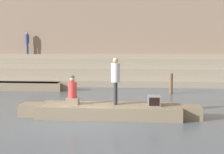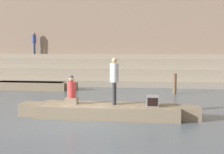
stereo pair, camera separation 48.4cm
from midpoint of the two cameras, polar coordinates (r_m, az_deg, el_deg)
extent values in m
plane|color=#4C5660|center=(10.95, -4.75, -7.90)|extent=(120.00, 120.00, 0.00)
cube|color=gray|center=(22.06, 1.56, -0.76)|extent=(36.00, 4.47, 0.34)
cube|color=gray|center=(22.40, 1.66, 0.21)|extent=(36.00, 3.73, 0.34)
cube|color=gray|center=(22.74, 1.76, 1.14)|extent=(36.00, 2.98, 0.34)
cube|color=gray|center=(23.09, 1.86, 2.05)|extent=(36.00, 2.24, 0.34)
cube|color=gray|center=(23.44, 1.95, 2.93)|extent=(36.00, 1.49, 0.34)
cube|color=gray|center=(23.80, 2.04, 3.79)|extent=(36.00, 0.75, 0.34)
cube|color=#7F6B5B|center=(24.82, 2.28, 9.42)|extent=(34.20, 1.20, 8.57)
cube|color=#4C4037|center=(24.24, 2.11, 0.10)|extent=(34.20, 0.12, 0.60)
cube|color=#756651|center=(11.36, 0.43, -6.22)|extent=(5.11, 1.45, 0.45)
cube|color=tan|center=(11.32, 0.43, -5.23)|extent=(4.70, 1.35, 0.05)
cube|color=#756651|center=(11.38, 15.22, -6.39)|extent=(0.71, 0.80, 0.45)
cube|color=#756651|center=(12.07, -13.49, -5.69)|extent=(0.71, 0.80, 0.45)
cylinder|color=olive|center=(12.25, -2.66, -4.78)|extent=(2.59, 0.04, 0.04)
cylinder|color=#28282D|center=(11.43, 1.69, -2.92)|extent=(0.13, 0.13, 0.82)
cylinder|color=#28282D|center=(11.26, 1.60, -3.05)|extent=(0.13, 0.13, 0.82)
cylinder|color=#B2B2BC|center=(11.26, 1.66, 0.80)|extent=(0.32, 0.32, 0.68)
sphere|color=#9E7556|center=(11.24, 1.66, 3.03)|extent=(0.19, 0.19, 0.19)
cube|color=#756656|center=(11.52, -6.20, -4.35)|extent=(0.44, 0.35, 0.24)
cylinder|color=#B23333|center=(11.46, -6.22, -2.33)|extent=(0.32, 0.32, 0.58)
sphere|color=#9E7556|center=(11.41, -6.24, -0.40)|extent=(0.19, 0.19, 0.19)
sphere|color=#333338|center=(11.41, -6.24, -0.06)|extent=(0.17, 0.17, 0.17)
cube|color=slate|center=(11.16, 8.67, -4.35)|extent=(0.44, 0.47, 0.37)
cube|color=black|center=(10.92, 8.70, -4.56)|extent=(0.36, 0.02, 0.29)
cube|color=#756651|center=(19.39, -13.98, -1.56)|extent=(4.48, 1.06, 0.47)
cube|color=tan|center=(19.36, -14.00, -0.94)|extent=(4.12, 0.96, 0.05)
cube|color=#756651|center=(18.61, -6.65, -1.72)|extent=(0.63, 0.58, 0.47)
cylinder|color=brown|center=(17.34, 12.19, -1.23)|extent=(0.19, 0.19, 1.12)
cylinder|color=#3D4C75|center=(25.45, -13.44, 5.06)|extent=(0.13, 0.13, 0.83)
cylinder|color=#3D4C75|center=(25.29, -13.58, 5.06)|extent=(0.13, 0.13, 0.83)
cylinder|color=navy|center=(25.38, -13.55, 6.78)|extent=(0.31, 0.31, 0.69)
sphere|color=#9E7556|center=(25.39, -13.57, 7.78)|extent=(0.20, 0.20, 0.20)
camera|label=1|loc=(0.24, -88.88, 0.10)|focal=50.00mm
camera|label=2|loc=(0.24, 91.12, -0.10)|focal=50.00mm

